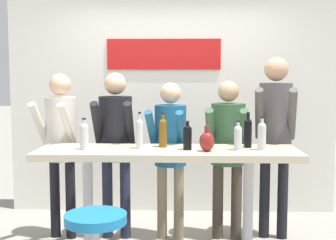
{
  "coord_description": "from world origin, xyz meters",
  "views": [
    {
      "loc": [
        0.14,
        -4.09,
        1.67
      ],
      "look_at": [
        0.0,
        0.1,
        1.26
      ],
      "focal_mm": 50.0,
      "sensor_mm": 36.0,
      "label": 1
    }
  ],
  "objects": [
    {
      "name": "back_wall",
      "position": [
        -0.0,
        1.55,
        1.4
      ],
      "size": [
        3.91,
        0.12,
        2.8
      ],
      "color": "silver",
      "rests_on": "ground_plane"
    },
    {
      "name": "tasting_table",
      "position": [
        0.0,
        0.0,
        0.86
      ],
      "size": [
        2.31,
        0.65,
        1.01
      ],
      "color": "beige",
      "rests_on": "ground_plane"
    },
    {
      "name": "person_far_left",
      "position": [
        -1.09,
        0.53,
        1.05
      ],
      "size": [
        0.44,
        0.55,
        1.67
      ],
      "rotation": [
        0.0,
        0.0,
        -0.19
      ],
      "color": "black",
      "rests_on": "ground_plane"
    },
    {
      "name": "person_left",
      "position": [
        -0.54,
        0.54,
        1.05
      ],
      "size": [
        0.4,
        0.51,
        1.68
      ],
      "rotation": [
        0.0,
        0.0,
        0.0
      ],
      "color": "#23283D",
      "rests_on": "ground_plane"
    },
    {
      "name": "person_center_left",
      "position": [
        0.01,
        0.52,
        0.99
      ],
      "size": [
        0.44,
        0.54,
        1.59
      ],
      "rotation": [
        0.0,
        0.0,
        -0.19
      ],
      "color": "gray",
      "rests_on": "ground_plane"
    },
    {
      "name": "person_center",
      "position": [
        0.58,
        0.55,
        0.99
      ],
      "size": [
        0.45,
        0.55,
        1.6
      ],
      "rotation": [
        0.0,
        0.0,
        -0.15
      ],
      "color": "#473D33",
      "rests_on": "ground_plane"
    },
    {
      "name": "person_center_right",
      "position": [
        1.06,
        0.59,
        1.16
      ],
      "size": [
        0.46,
        0.59,
        1.84
      ],
      "rotation": [
        0.0,
        0.0,
        -0.19
      ],
      "color": "black",
      "rests_on": "ground_plane"
    },
    {
      "name": "wine_bottle_0",
      "position": [
        -0.05,
        0.12,
        1.15
      ],
      "size": [
        0.07,
        0.07,
        0.32
      ],
      "color": "brown",
      "rests_on": "tasting_table"
    },
    {
      "name": "wine_bottle_1",
      "position": [
        0.72,
        0.12,
        1.15
      ],
      "size": [
        0.07,
        0.07,
        0.32
      ],
      "color": "black",
      "rests_on": "tasting_table"
    },
    {
      "name": "wine_bottle_2",
      "position": [
        0.61,
        -0.03,
        1.13
      ],
      "size": [
        0.07,
        0.07,
        0.26
      ],
      "color": "#B7BCC1",
      "rests_on": "tasting_table"
    },
    {
      "name": "wine_bottle_3",
      "position": [
        -0.73,
        -0.04,
        1.14
      ],
      "size": [
        0.08,
        0.08,
        0.28
      ],
      "color": "#B7BCC1",
      "rests_on": "tasting_table"
    },
    {
      "name": "wine_bottle_4",
      "position": [
        -0.25,
        0.03,
        1.15
      ],
      "size": [
        0.06,
        0.06,
        0.33
      ],
      "color": "#B7BCC1",
      "rests_on": "tasting_table"
    },
    {
      "name": "wine_bottle_5",
      "position": [
        0.17,
        -0.02,
        1.13
      ],
      "size": [
        0.08,
        0.08,
        0.25
      ],
      "color": "black",
      "rests_on": "tasting_table"
    },
    {
      "name": "wine_bottle_6",
      "position": [
        0.82,
        -0.02,
        1.14
      ],
      "size": [
        0.07,
        0.07,
        0.29
      ],
      "color": "#B7BCC1",
      "rests_on": "tasting_table"
    },
    {
      "name": "decorative_vase",
      "position": [
        0.34,
        -0.1,
        1.1
      ],
      "size": [
        0.13,
        0.13,
        0.22
      ],
      "color": "maroon",
      "rests_on": "tasting_table"
    }
  ]
}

